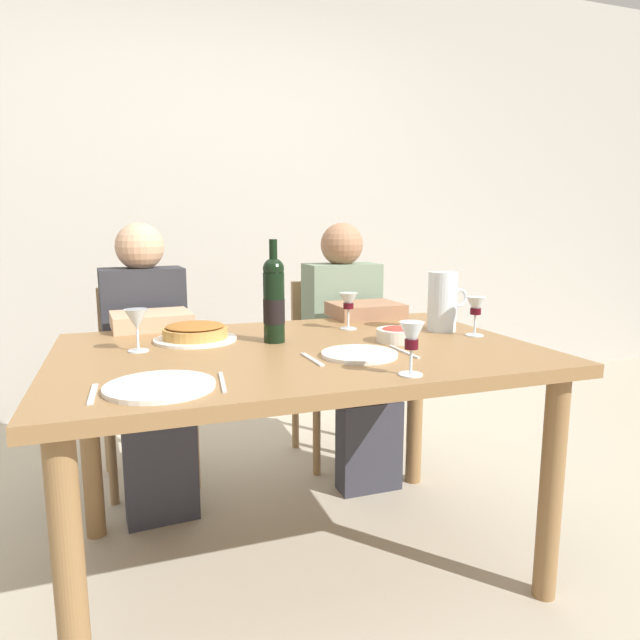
% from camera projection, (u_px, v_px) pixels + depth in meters
% --- Properties ---
extents(ground_plane, '(8.00, 8.00, 0.00)m').
position_uv_depth(ground_plane, '(300.00, 562.00, 1.91)').
color(ground_plane, '#B2A893').
extents(back_wall, '(8.00, 0.10, 2.80)m').
position_uv_depth(back_wall, '(207.00, 185.00, 3.47)').
color(back_wall, '#B2ADA3').
rests_on(back_wall, ground).
extents(dining_table, '(1.50, 1.00, 0.76)m').
position_uv_depth(dining_table, '(299.00, 375.00, 1.80)').
color(dining_table, olive).
rests_on(dining_table, ground).
extents(wine_bottle, '(0.07, 0.07, 0.34)m').
position_uv_depth(wine_bottle, '(274.00, 300.00, 1.84)').
color(wine_bottle, black).
rests_on(wine_bottle, dining_table).
extents(water_pitcher, '(0.16, 0.11, 0.22)m').
position_uv_depth(water_pitcher, '(442.00, 305.00, 2.05)').
color(water_pitcher, silver).
rests_on(water_pitcher, dining_table).
extents(baked_tart, '(0.28, 0.28, 0.06)m').
position_uv_depth(baked_tart, '(195.00, 333.00, 1.88)').
color(baked_tart, white).
rests_on(baked_tart, dining_table).
extents(salad_bowl, '(0.14, 0.14, 0.05)m').
position_uv_depth(salad_bowl, '(397.00, 334.00, 1.86)').
color(salad_bowl, silver).
rests_on(salad_bowl, dining_table).
extents(wine_glass_left_diner, '(0.07, 0.07, 0.14)m').
position_uv_depth(wine_glass_left_diner, '(348.00, 303.00, 2.08)').
color(wine_glass_left_diner, silver).
rests_on(wine_glass_left_diner, dining_table).
extents(wine_glass_right_diner, '(0.07, 0.07, 0.14)m').
position_uv_depth(wine_glass_right_diner, '(476.00, 308.00, 1.95)').
color(wine_glass_right_diner, silver).
rests_on(wine_glass_right_diner, dining_table).
extents(wine_glass_centre, '(0.07, 0.07, 0.13)m').
position_uv_depth(wine_glass_centre, '(137.00, 321.00, 1.71)').
color(wine_glass_centre, silver).
rests_on(wine_glass_centre, dining_table).
extents(wine_glass_spare, '(0.07, 0.07, 0.14)m').
position_uv_depth(wine_glass_spare, '(412.00, 339.00, 1.43)').
color(wine_glass_spare, silver).
rests_on(wine_glass_spare, dining_table).
extents(dinner_plate_left_setting, '(0.23, 0.23, 0.01)m').
position_uv_depth(dinner_plate_left_setting, '(359.00, 354.00, 1.66)').
color(dinner_plate_left_setting, white).
rests_on(dinner_plate_left_setting, dining_table).
extents(dinner_plate_right_setting, '(0.26, 0.26, 0.01)m').
position_uv_depth(dinner_plate_right_setting, '(160.00, 386.00, 1.33)').
color(dinner_plate_right_setting, white).
rests_on(dinner_plate_right_setting, dining_table).
extents(fork_left_setting, '(0.02, 0.16, 0.00)m').
position_uv_depth(fork_left_setting, '(312.00, 359.00, 1.61)').
color(fork_left_setting, silver).
rests_on(fork_left_setting, dining_table).
extents(knife_left_setting, '(0.01, 0.18, 0.00)m').
position_uv_depth(knife_left_setting, '(404.00, 352.00, 1.71)').
color(knife_left_setting, silver).
rests_on(knife_left_setting, dining_table).
extents(knife_right_setting, '(0.03, 0.18, 0.00)m').
position_uv_depth(knife_right_setting, '(222.00, 382.00, 1.38)').
color(knife_right_setting, silver).
rests_on(knife_right_setting, dining_table).
extents(spoon_right_setting, '(0.02, 0.16, 0.00)m').
position_uv_depth(spoon_right_setting, '(93.00, 394.00, 1.28)').
color(spoon_right_setting, silver).
rests_on(spoon_right_setting, dining_table).
extents(chair_left, '(0.43, 0.43, 0.87)m').
position_uv_depth(chair_left, '(144.00, 370.00, 2.52)').
color(chair_left, '#9E7A51').
rests_on(chair_left, ground).
extents(diner_left, '(0.36, 0.52, 1.16)m').
position_uv_depth(diner_left, '(149.00, 355.00, 2.29)').
color(diner_left, '#2D2D33').
rests_on(diner_left, ground).
extents(chair_right, '(0.40, 0.40, 0.87)m').
position_uv_depth(chair_right, '(332.00, 356.00, 2.79)').
color(chair_right, '#9E7A51').
rests_on(chair_right, ground).
extents(diner_right, '(0.34, 0.50, 1.16)m').
position_uv_depth(diner_right, '(350.00, 342.00, 2.55)').
color(diner_right, gray).
rests_on(diner_right, ground).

